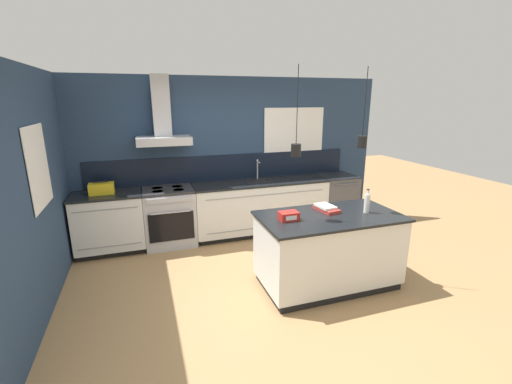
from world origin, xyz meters
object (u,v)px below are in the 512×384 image
dishwasher (335,199)px  yellow_toolbox (102,189)px  book_stack (326,208)px  red_supply_box (289,216)px  oven_range (170,217)px  bottle_on_island (367,203)px

dishwasher → yellow_toolbox: (-3.91, 0.00, 0.54)m
yellow_toolbox → book_stack: bearing=-32.4°
red_supply_box → yellow_toolbox: bearing=138.6°
oven_range → dishwasher: size_ratio=1.00×
bottle_on_island → red_supply_box: bottle_on_island is taller
oven_range → dishwasher: same height
oven_range → bottle_on_island: 2.99m
dishwasher → book_stack: (-1.21, -1.72, 0.49)m
oven_range → yellow_toolbox: size_ratio=2.68×
oven_range → yellow_toolbox: (-0.93, 0.00, 0.54)m
red_supply_box → yellow_toolbox: yellow_toolbox is taller
book_stack → yellow_toolbox: (-2.71, 1.72, 0.05)m
dishwasher → yellow_toolbox: size_ratio=2.68×
oven_range → dishwasher: 2.98m
oven_range → book_stack: (1.78, -1.72, 0.49)m
dishwasher → bottle_on_island: 2.17m
red_supply_box → yellow_toolbox: size_ratio=0.64×
dishwasher → bottle_on_island: bottle_on_island is taller
yellow_toolbox → bottle_on_island: bearing=-31.8°
yellow_toolbox → dishwasher: bearing=-0.0°
book_stack → dishwasher: bearing=55.0°
dishwasher → oven_range: bearing=-179.9°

